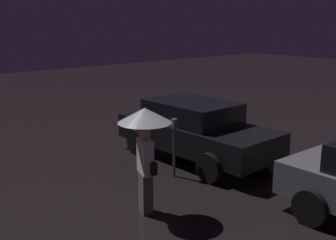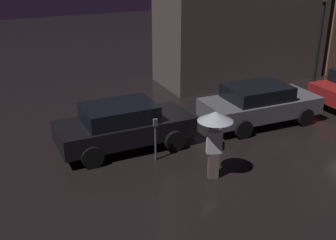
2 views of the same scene
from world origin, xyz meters
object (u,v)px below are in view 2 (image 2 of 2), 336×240
at_px(parked_car_grey, 259,103).
at_px(street_lamp_near, 323,15).
at_px(parking_meter, 155,135).
at_px(pedestrian_with_umbrella, 215,127).
at_px(parked_car_black, 123,125).

distance_m(parked_car_grey, street_lamp_near, 5.88).
bearing_deg(parking_meter, pedestrian_with_umbrella, -57.19).
bearing_deg(parking_meter, street_lamp_near, 20.88).
xyz_separation_m(parked_car_grey, street_lamp_near, (4.76, 2.39, 2.48)).
relative_size(parked_car_black, parked_car_grey, 1.00).
bearing_deg(pedestrian_with_umbrella, street_lamp_near, -129.55).
bearing_deg(street_lamp_near, pedestrian_with_umbrella, -148.07).
bearing_deg(pedestrian_with_umbrella, parking_meter, -38.67).
distance_m(parked_car_black, pedestrian_with_umbrella, 3.31).
xyz_separation_m(parked_car_black, parked_car_grey, (5.06, -0.07, -0.02)).
bearing_deg(parked_car_black, pedestrian_with_umbrella, -61.48).
bearing_deg(pedestrian_with_umbrella, parked_car_black, -41.83).
height_order(pedestrian_with_umbrella, parking_meter, pedestrian_with_umbrella).
xyz_separation_m(parked_car_black, pedestrian_with_umbrella, (1.60, -2.80, 0.75)).
distance_m(parked_car_grey, parking_meter, 4.64).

